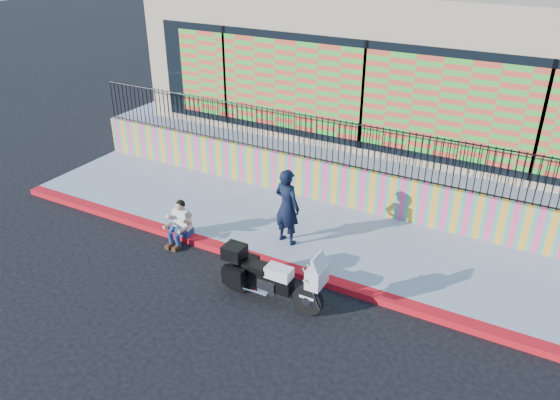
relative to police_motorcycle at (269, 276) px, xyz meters
The scene contains 10 objects.
ground 1.22m from the police_motorcycle, 101.69° to the left, with size 90.00×90.00×0.00m, color black.
red_curb 1.18m from the police_motorcycle, 101.69° to the left, with size 16.00×0.30×0.15m, color red.
sidewalk 2.75m from the police_motorcycle, 94.60° to the left, with size 16.00×3.00×0.15m, color #8D93A9.
mural_wall 4.30m from the police_motorcycle, 92.89° to the left, with size 16.00×0.20×1.10m, color #FF437D.
metal_fence 4.49m from the police_motorcycle, 92.89° to the left, with size 15.80×0.04×1.20m, color black, non-canonical shape.
elevated_platform 9.40m from the police_motorcycle, 91.32° to the left, with size 16.00×10.00×1.25m, color #8D93A9.
storefront_building 9.56m from the police_motorcycle, 91.35° to the left, with size 14.00×8.06×4.00m.
police_motorcycle is the anchor object (origin of this frame).
police_officer 2.11m from the police_motorcycle, 108.58° to the left, with size 0.67×0.44×1.83m, color black.
seated_man 3.07m from the police_motorcycle, 163.80° to the left, with size 0.54×0.71×1.06m.
Camera 1 is at (4.69, -8.72, 6.84)m, focal length 35.00 mm.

